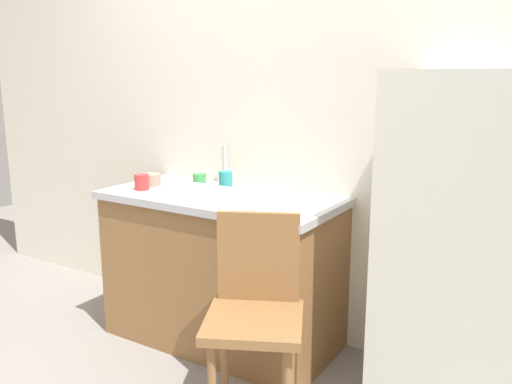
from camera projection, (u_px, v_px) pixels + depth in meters
back_wall at (266, 110)px, 3.04m from camera, size 4.80×0.10×2.54m
cabinet_base at (222, 272)px, 2.97m from camera, size 1.25×0.60×0.80m
countertop at (221, 198)px, 2.88m from camera, size 1.29×0.64×0.04m
faucet at (224, 165)px, 3.14m from camera, size 0.02×0.02×0.22m
refrigerator at (460, 249)px, 2.28m from camera, size 0.59×0.57×1.49m
chair at (255, 309)px, 2.27m from camera, size 0.53×0.53×0.89m
dish_tray at (203, 193)px, 2.80m from camera, size 0.28×0.20×0.05m
terracotta_bowl at (150, 180)px, 3.10m from camera, size 0.12×0.12×0.07m
cup_green at (200, 180)px, 3.05m from camera, size 0.08×0.08×0.08m
cup_teal at (226, 181)px, 2.96m from camera, size 0.07×0.07×0.11m
cup_red at (142, 182)px, 2.98m from camera, size 0.08×0.08×0.09m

